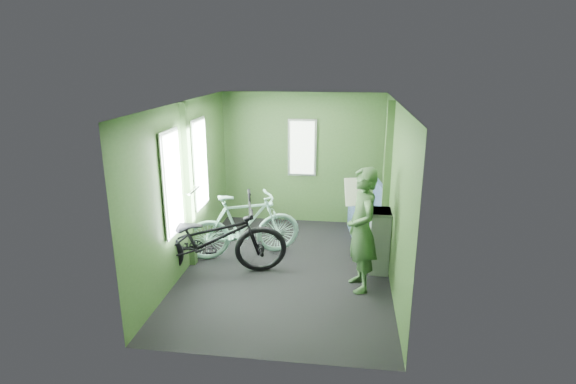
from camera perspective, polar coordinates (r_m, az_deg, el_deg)
name	(u,v)px	position (r m, az deg, el deg)	size (l,w,h in m)	color
room	(285,169)	(5.95, -0.43, 2.95)	(4.00, 4.02, 2.31)	black
bicycle_black	(211,276)	(6.30, -9.80, -10.48)	(0.73, 2.09, 1.10)	black
bicycle_mint	(245,257)	(6.77, -5.54, -8.28)	(0.48, 1.70, 1.02)	#80BCA8
passenger	(362,230)	(5.67, 9.35, -4.74)	(0.52, 0.73, 1.59)	#31502B
waste_box	(379,241)	(6.30, 11.52, -6.12)	(0.26, 0.36, 0.88)	slate
bench_seat	(367,220)	(7.60, 9.97, -3.47)	(0.58, 0.91, 0.90)	navy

